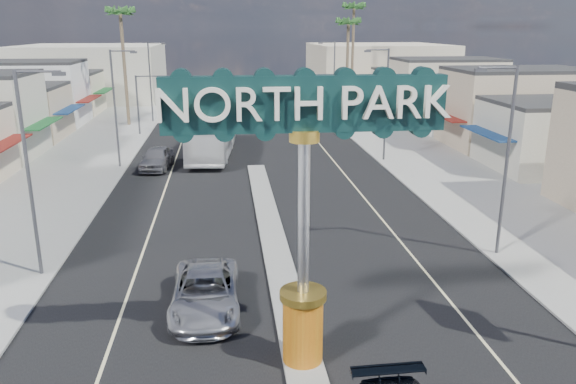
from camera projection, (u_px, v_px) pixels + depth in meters
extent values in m
plane|color=gray|center=(255.00, 164.00, 45.13)|extent=(160.00, 160.00, 0.00)
cube|color=black|center=(255.00, 164.00, 45.13)|extent=(20.00, 120.00, 0.01)
cube|color=gray|center=(272.00, 233.00, 29.86)|extent=(1.30, 30.00, 0.16)
cube|color=gray|center=(75.00, 168.00, 43.62)|extent=(8.00, 120.00, 0.12)
cube|color=gray|center=(423.00, 159.00, 46.62)|extent=(8.00, 120.00, 0.12)
cube|color=#B7B29E|center=(475.00, 102.00, 59.25)|extent=(12.00, 42.00, 6.00)
cube|color=#B7B29E|center=(92.00, 72.00, 84.53)|extent=(20.00, 20.00, 8.00)
cube|color=beige|center=(377.00, 70.00, 89.25)|extent=(20.00, 20.00, 8.00)
cylinder|color=#D65810|center=(303.00, 329.00, 18.09)|extent=(1.30, 1.30, 2.20)
cylinder|color=gold|center=(303.00, 295.00, 17.74)|extent=(1.50, 1.50, 0.25)
cylinder|color=#B7B7BC|center=(304.00, 219.00, 17.03)|extent=(0.36, 0.36, 4.80)
cylinder|color=gold|center=(304.00, 136.00, 16.30)|extent=(0.90, 0.90, 0.35)
cube|color=#0D2A28|center=(305.00, 104.00, 16.04)|extent=(8.20, 0.50, 1.60)
cylinder|color=#47474C|center=(138.00, 106.00, 56.45)|extent=(0.18, 0.18, 6.00)
cylinder|color=#47474C|center=(161.00, 76.00, 55.90)|extent=(5.00, 0.12, 0.12)
cube|color=black|center=(182.00, 81.00, 56.25)|extent=(0.32, 0.32, 1.00)
sphere|color=red|center=(181.00, 78.00, 55.99)|extent=(0.22, 0.22, 0.22)
cylinder|color=#47474C|center=(352.00, 102.00, 58.81)|extent=(0.18, 0.18, 6.00)
cylinder|color=#47474C|center=(329.00, 75.00, 57.72)|extent=(5.00, 0.12, 0.12)
cube|color=black|center=(310.00, 80.00, 57.64)|extent=(0.32, 0.32, 1.00)
sphere|color=red|center=(310.00, 77.00, 57.38)|extent=(0.22, 0.22, 0.22)
cylinder|color=#47474C|center=(29.00, 178.00, 23.66)|extent=(0.16, 0.16, 9.00)
cylinder|color=#47474C|center=(38.00, 72.00, 22.51)|extent=(1.80, 0.10, 0.10)
cube|color=#47474C|center=(59.00, 74.00, 22.63)|extent=(0.50, 0.22, 0.15)
cylinder|color=#47474C|center=(115.00, 110.00, 42.72)|extent=(0.16, 0.16, 9.00)
cylinder|color=#47474C|center=(122.00, 51.00, 41.58)|extent=(1.80, 0.10, 0.10)
cube|color=#47474C|center=(134.00, 52.00, 41.69)|extent=(0.50, 0.22, 0.15)
cylinder|color=#47474C|center=(150.00, 83.00, 63.69)|extent=(0.16, 0.16, 9.00)
cylinder|color=#47474C|center=(156.00, 43.00, 62.54)|extent=(1.80, 0.10, 0.10)
cube|color=#47474C|center=(163.00, 44.00, 62.66)|extent=(0.50, 0.22, 0.15)
cylinder|color=#47474C|center=(506.00, 165.00, 25.93)|extent=(0.16, 0.16, 9.00)
cylinder|color=#47474C|center=(498.00, 68.00, 24.59)|extent=(1.80, 0.10, 0.10)
cube|color=#47474C|center=(480.00, 70.00, 24.53)|extent=(0.50, 0.22, 0.15)
cylinder|color=#47474C|center=(386.00, 106.00, 45.00)|extent=(0.16, 0.16, 9.00)
cylinder|color=#47474C|center=(378.00, 50.00, 43.65)|extent=(1.80, 0.10, 0.10)
cube|color=#47474C|center=(368.00, 51.00, 43.60)|extent=(0.50, 0.22, 0.15)
cylinder|color=#47474C|center=(334.00, 81.00, 65.96)|extent=(0.16, 0.16, 9.00)
cylinder|color=#47474C|center=(327.00, 42.00, 64.62)|extent=(1.80, 0.10, 0.10)
cube|color=#47474C|center=(320.00, 43.00, 64.56)|extent=(0.50, 0.22, 0.15)
cylinder|color=brown|center=(125.00, 71.00, 61.10)|extent=(0.36, 0.36, 12.00)
cylinder|color=brown|center=(347.00, 70.00, 69.75)|extent=(0.36, 0.36, 11.00)
cylinder|color=brown|center=(352.00, 59.00, 75.40)|extent=(0.36, 0.36, 13.00)
imported|color=#AFB0B4|center=(205.00, 292.00, 21.68)|extent=(2.62, 5.62, 1.56)
imported|color=slate|center=(157.00, 158.00, 43.45)|extent=(2.57, 5.23, 1.72)
imported|color=silver|center=(212.00, 134.00, 47.88)|extent=(4.18, 13.12, 3.59)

